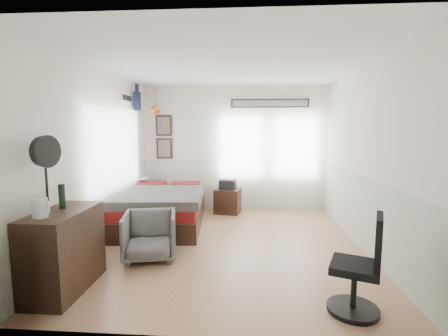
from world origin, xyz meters
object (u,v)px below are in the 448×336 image
Objects in this scene: dresser at (64,251)px; armchair at (150,235)px; nightstand at (228,201)px; task_chair at (361,273)px; bed at (161,208)px.

dresser is 1.40× the size of armchair.
nightstand is at bearing 57.61° from armchair.
task_chair reaches higher than nightstand.
task_chair is (2.67, -2.67, 0.08)m from bed.
task_chair reaches higher than dresser.
bed is 4.27× the size of nightstand.
armchair is at bearing -84.96° from bed.
bed is at bearing 87.41° from armchair.
task_chair is (2.43, -1.19, 0.08)m from armchair.
task_chair is at bearing -49.19° from bed.
armchair is (0.68, 0.93, -0.13)m from dresser.
dresser is 1.00× the size of task_chair.
armchair is 2.65m from nightstand.
dresser is 3.78m from nightstand.
nightstand is 0.52× the size of task_chair.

